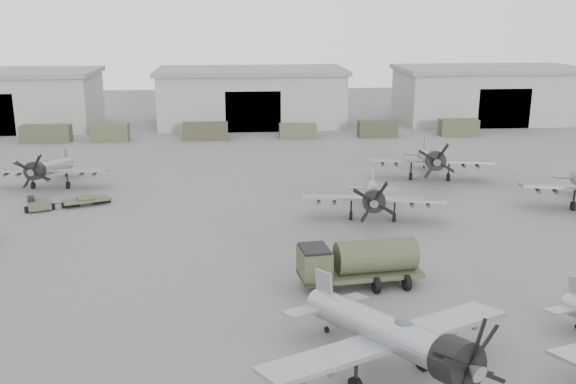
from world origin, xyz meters
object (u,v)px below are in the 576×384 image
aircraft_mid_2 (373,196)px  tug_trailer (57,203)px  aircraft_far_1 (431,159)px  fuel_tanker (358,260)px  aircraft_near_1 (394,336)px  aircraft_far_0 (48,168)px

aircraft_mid_2 → tug_trailer: (-27.63, 5.82, -1.68)m
aircraft_far_1 → fuel_tanker: (-12.61, -25.91, -0.60)m
aircraft_near_1 → aircraft_mid_2: (4.26, 24.43, -0.26)m
aircraft_far_0 → fuel_tanker: bearing=-40.4°
aircraft_mid_2 → tug_trailer: bearing=179.7°
aircraft_mid_2 → aircraft_far_1: 15.57m
aircraft_mid_2 → aircraft_near_1: bearing=-88.3°
aircraft_mid_2 → aircraft_far_0: size_ratio=1.05×
fuel_tanker → tug_trailer: size_ratio=1.16×
aircraft_far_0 → aircraft_far_1: aircraft_far_1 is taller
aircraft_far_1 → fuel_tanker: size_ratio=1.59×
aircraft_far_1 → tug_trailer: aircraft_far_1 is taller
aircraft_mid_2 → aircraft_far_0: aircraft_mid_2 is taller
aircraft_near_1 → aircraft_mid_2: size_ratio=1.08×
aircraft_far_0 → tug_trailer: size_ratio=1.66×
fuel_tanker → aircraft_far_1: bearing=57.6°
aircraft_near_1 → tug_trailer: size_ratio=1.88×
aircraft_near_1 → aircraft_far_0: 45.35m
aircraft_far_0 → tug_trailer: 7.59m
aircraft_far_0 → aircraft_far_1: bearing=4.1°
tug_trailer → aircraft_far_1: bearing=-10.8°
aircraft_near_1 → aircraft_far_0: aircraft_near_1 is taller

